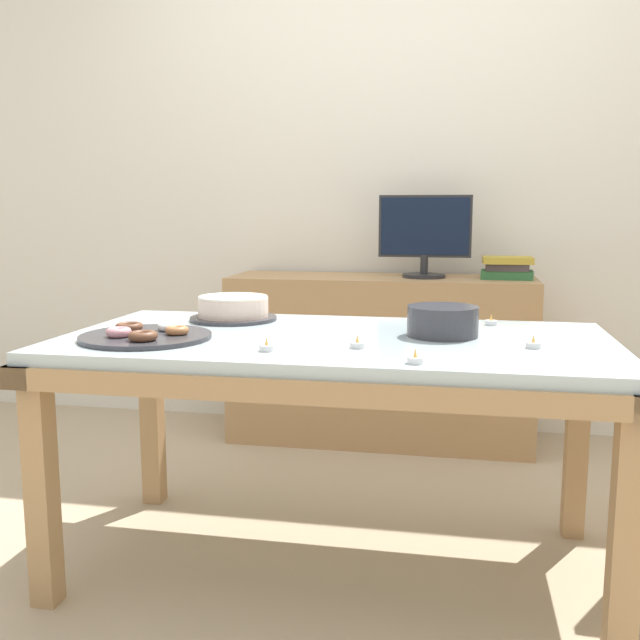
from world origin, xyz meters
The scene contains 14 objects.
ground_plane centered at (0.00, 0.00, 0.00)m, with size 12.00×12.00×0.00m, color tan.
wall_back centered at (0.00, 1.58, 1.30)m, with size 8.00×0.10×2.60m, color silver.
dining_table centered at (0.00, 0.00, 0.64)m, with size 1.64×0.85×0.73m.
sideboard centered at (0.00, 1.28, 0.39)m, with size 1.42×0.44×0.79m.
computer_monitor centered at (0.20, 1.28, 0.98)m, with size 0.42×0.20×0.38m.
book_stack centered at (0.57, 1.28, 0.84)m, with size 0.24×0.18×0.10m.
cake_chocolate_round centered at (-0.39, 0.25, 0.77)m, with size 0.29×0.29×0.08m.
pastry_platter centered at (-0.53, -0.15, 0.74)m, with size 0.38×0.38×0.04m.
plate_stack centered at (0.31, 0.06, 0.77)m, with size 0.21×0.21×0.09m.
tealight_left_edge centered at (0.56, -0.08, 0.74)m, with size 0.04×0.04×0.04m.
tealight_near_front centered at (0.46, 0.30, 0.74)m, with size 0.04×0.04×0.04m.
tealight_near_cakes centered at (-0.14, -0.26, 0.74)m, with size 0.04×0.04×0.04m.
tealight_centre centered at (0.09, -0.17, 0.74)m, with size 0.04×0.04×0.04m.
tealight_right_edge centered at (0.26, -0.34, 0.74)m, with size 0.04×0.04×0.04m.
Camera 1 is at (0.35, -2.05, 1.10)m, focal length 40.00 mm.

